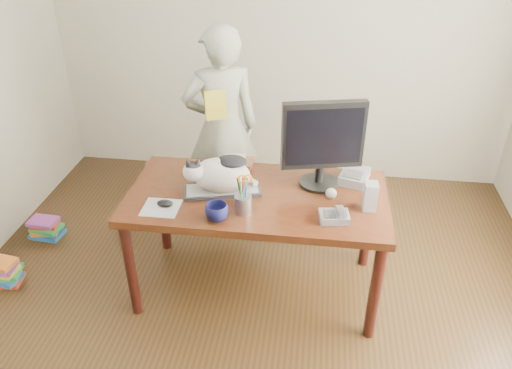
% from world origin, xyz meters
% --- Properties ---
extents(room, '(4.50, 4.50, 4.50)m').
position_xyz_m(room, '(0.00, 0.00, 1.35)').
color(room, black).
rests_on(room, ground).
extents(desk, '(1.60, 0.80, 0.75)m').
position_xyz_m(desk, '(0.00, 0.68, 0.60)').
color(desk, black).
rests_on(desk, ground).
extents(keyboard, '(0.50, 0.29, 0.03)m').
position_xyz_m(keyboard, '(-0.22, 0.59, 0.76)').
color(keyboard, black).
rests_on(keyboard, desk).
extents(cat, '(0.45, 0.31, 0.26)m').
position_xyz_m(cat, '(-0.23, 0.59, 0.88)').
color(cat, silver).
rests_on(cat, keyboard).
extents(monitor, '(0.50, 0.29, 0.57)m').
position_xyz_m(monitor, '(0.38, 0.75, 1.07)').
color(monitor, black).
rests_on(monitor, desk).
extents(pen_cup, '(0.11, 0.11, 0.25)m').
position_xyz_m(pen_cup, '(-0.05, 0.40, 0.82)').
color(pen_cup, '#97979D').
rests_on(pen_cup, desk).
extents(mousepad, '(0.22, 0.20, 0.00)m').
position_xyz_m(mousepad, '(-0.54, 0.37, 0.75)').
color(mousepad, '#ACB2B9').
rests_on(mousepad, desk).
extents(mouse, '(0.10, 0.06, 0.04)m').
position_xyz_m(mouse, '(-0.52, 0.39, 0.77)').
color(mouse, black).
rests_on(mouse, mousepad).
extents(coffee_mug, '(0.18, 0.18, 0.10)m').
position_xyz_m(coffee_mug, '(-0.19, 0.30, 0.80)').
color(coffee_mug, '#0D0E34').
rests_on(coffee_mug, desk).
extents(phone, '(0.18, 0.16, 0.08)m').
position_xyz_m(phone, '(0.47, 0.39, 0.78)').
color(phone, slate).
rests_on(phone, desk).
extents(speaker, '(0.08, 0.09, 0.17)m').
position_xyz_m(speaker, '(0.67, 0.53, 0.84)').
color(speaker, '#A6A6A8').
rests_on(speaker, desk).
extents(baseball, '(0.07, 0.07, 0.07)m').
position_xyz_m(baseball, '(0.45, 0.62, 0.78)').
color(baseball, silver).
rests_on(baseball, desk).
extents(book_stack, '(0.23, 0.17, 0.08)m').
position_xyz_m(book_stack, '(-0.18, 0.90, 0.79)').
color(book_stack, '#451712').
rests_on(book_stack, desk).
extents(calculator, '(0.22, 0.25, 0.07)m').
position_xyz_m(calculator, '(0.60, 0.84, 0.78)').
color(calculator, slate).
rests_on(calculator, desk).
extents(person, '(0.68, 0.57, 1.58)m').
position_xyz_m(person, '(-0.38, 1.43, 0.79)').
color(person, beige).
rests_on(person, ground).
extents(held_book, '(0.17, 0.14, 0.21)m').
position_xyz_m(held_book, '(-0.38, 1.26, 1.05)').
color(held_book, gold).
rests_on(held_book, person).
extents(book_pile_a, '(0.27, 0.22, 0.18)m').
position_xyz_m(book_pile_a, '(-1.75, 0.40, 0.09)').
color(book_pile_a, '#AA2918').
rests_on(book_pile_a, ground).
extents(book_pile_b, '(0.26, 0.20, 0.15)m').
position_xyz_m(book_pile_b, '(-1.72, 0.95, 0.07)').
color(book_pile_b, '#1A529C').
rests_on(book_pile_b, ground).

